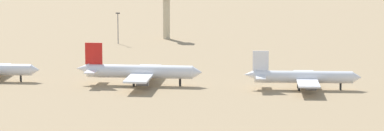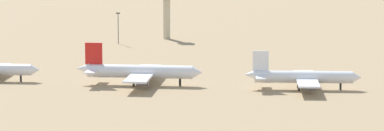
{
  "view_description": "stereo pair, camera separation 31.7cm",
  "coord_description": "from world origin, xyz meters",
  "views": [
    {
      "loc": [
        37.38,
        -300.02,
        55.35
      ],
      "look_at": [
        16.52,
        14.01,
        6.0
      ],
      "focal_mm": 89.49,
      "sensor_mm": 36.0,
      "label": 1
    },
    {
      "loc": [
        37.7,
        -300.0,
        55.35
      ],
      "look_at": [
        16.52,
        14.01,
        6.0
      ],
      "focal_mm": 89.49,
      "sensor_mm": 36.0,
      "label": 2
    }
  ],
  "objects": [
    {
      "name": "parked_jet_red_3",
      "position": [
        -0.82,
        9.06,
        4.57
      ],
      "size": [
        42.17,
        35.39,
        13.94
      ],
      "rotation": [
        0.0,
        0.0,
        -0.04
      ],
      "color": "white",
      "rests_on": "ground"
    },
    {
      "name": "control_tower",
      "position": [
        -2.83,
        130.06,
        14.45
      ],
      "size": [
        5.2,
        5.2,
        23.95
      ],
      "color": "#C6B793",
      "rests_on": "ground"
    },
    {
      "name": "light_pole_west",
      "position": [
        -22.33,
        111.15,
        8.04
      ],
      "size": [
        1.8,
        0.5,
        13.72
      ],
      "color": "#59595E",
      "rests_on": "ground"
    },
    {
      "name": "parked_jet_white_4",
      "position": [
        52.67,
        4.59,
        4.09
      ],
      "size": [
        37.7,
        31.54,
        12.49
      ],
      "rotation": [
        0.0,
        0.0,
        0.01
      ],
      "color": "white",
      "rests_on": "ground"
    },
    {
      "name": "ground",
      "position": [
        0.0,
        0.0,
        0.0
      ],
      "size": [
        4000.0,
        4000.0,
        0.0
      ],
      "primitive_type": "plane",
      "color": "#9E8460"
    }
  ]
}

